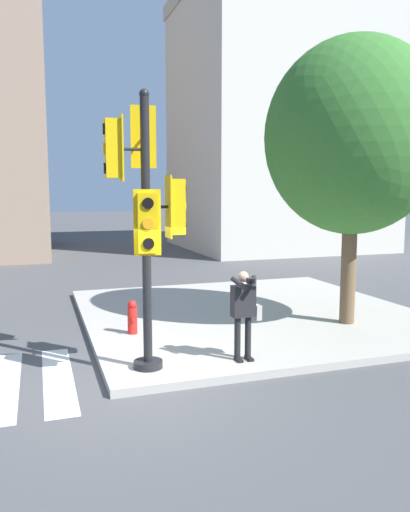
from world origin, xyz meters
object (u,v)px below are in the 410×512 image
Objects in this scene: person_photographer at (244,308)px; fire_hydrant at (132,317)px; street_tree at (353,138)px; traffic_signal_pole at (146,202)px.

person_photographer is 2.80m from fire_hydrant.
fire_hydrant is (-4.74, 0.67, -3.75)m from street_tree.
traffic_signal_pole reaches higher than person_photographer.
traffic_signal_pole is at bearing -93.53° from fire_hydrant.
street_tree reaches higher than fire_hydrant.
traffic_signal_pole reaches higher than fire_hydrant.
traffic_signal_pole is at bearing -163.41° from street_tree.
person_photographer is at bearing -4.47° from traffic_signal_pole.
traffic_signal_pole is 3.22m from fire_hydrant.
street_tree is at bearing 26.38° from person_photographer.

